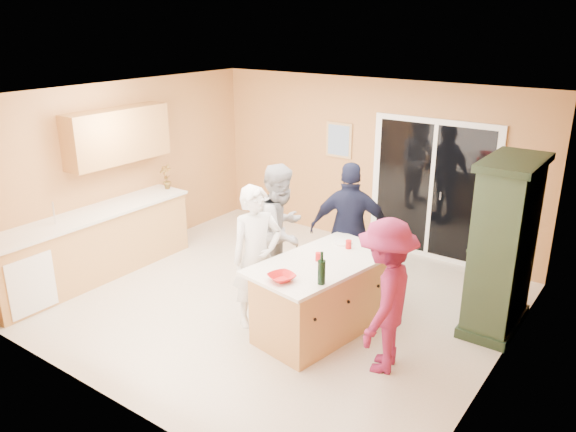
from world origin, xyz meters
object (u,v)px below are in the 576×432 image
Objects in this scene: kitchen_island at (321,299)px; woman_grey at (281,231)px; woman_white at (257,257)px; green_hutch at (503,248)px; woman_navy at (350,230)px; woman_magenta at (385,296)px.

woman_grey reaches higher than kitchen_island.
woman_white is at bearing -167.97° from woman_grey.
green_hutch is at bearing -77.97° from woman_grey.
green_hutch is 1.15× the size of woman_navy.
kitchen_island is at bearing -41.60° from woman_white.
kitchen_island is 1.08× the size of woman_white.
woman_grey is at bearing -163.44° from green_hutch.
kitchen_island is 0.99m from woman_magenta.
woman_navy is at bearing -150.55° from woman_magenta.
woman_grey is 1.99m from woman_magenta.
woman_grey is at bearing 8.51° from woman_navy.
woman_navy reaches higher than woman_white.
kitchen_island is 0.90× the size of green_hutch.
woman_white is 0.97× the size of woman_grey.
green_hutch reaches higher than woman_navy.
woman_white is 1.04× the size of woman_magenta.
woman_grey reaches higher than woman_white.
woman_white is 0.83m from woman_grey.
woman_navy is at bearing 112.28° from kitchen_island.
woman_navy is at bearing 8.89° from woman_white.
woman_white is (-2.31, -1.55, -0.14)m from green_hutch.
woman_magenta is at bearing 104.39° from woman_navy.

